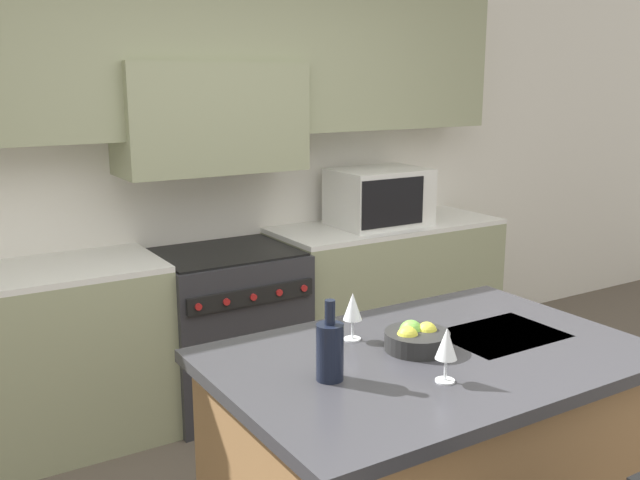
{
  "coord_description": "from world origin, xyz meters",
  "views": [
    {
      "loc": [
        -1.59,
        -1.66,
        1.87
      ],
      "look_at": [
        -0.02,
        0.88,
        1.19
      ],
      "focal_mm": 40.0,
      "sensor_mm": 36.0,
      "label": 1
    }
  ],
  "objects_px": {
    "range_stove": "(227,328)",
    "wine_glass_far": "(353,308)",
    "wine_bottle": "(330,350)",
    "wine_glass_near": "(446,345)",
    "fruit_bowl": "(416,338)",
    "microwave": "(379,197)"
  },
  "relations": [
    {
      "from": "wine_bottle",
      "to": "fruit_bowl",
      "type": "xyz_separation_m",
      "value": [
        0.4,
        0.06,
        -0.06
      ]
    },
    {
      "from": "microwave",
      "to": "wine_bottle",
      "type": "relative_size",
      "value": 2.25
    },
    {
      "from": "range_stove",
      "to": "wine_glass_far",
      "type": "xyz_separation_m",
      "value": [
        -0.2,
        -1.57,
        0.6
      ]
    },
    {
      "from": "range_stove",
      "to": "wine_bottle",
      "type": "height_order",
      "value": "wine_bottle"
    },
    {
      "from": "wine_glass_near",
      "to": "fruit_bowl",
      "type": "relative_size",
      "value": 0.78
    },
    {
      "from": "range_stove",
      "to": "wine_glass_far",
      "type": "bearing_deg",
      "value": -97.25
    },
    {
      "from": "wine_bottle",
      "to": "fruit_bowl",
      "type": "bearing_deg",
      "value": 8.27
    },
    {
      "from": "microwave",
      "to": "fruit_bowl",
      "type": "height_order",
      "value": "microwave"
    },
    {
      "from": "wine_bottle",
      "to": "wine_glass_near",
      "type": "relative_size",
      "value": 1.47
    },
    {
      "from": "wine_bottle",
      "to": "wine_glass_near",
      "type": "xyz_separation_m",
      "value": [
        0.3,
        -0.21,
        0.02
      ]
    },
    {
      "from": "microwave",
      "to": "fruit_bowl",
      "type": "bearing_deg",
      "value": -122.76
    },
    {
      "from": "wine_bottle",
      "to": "wine_glass_far",
      "type": "relative_size",
      "value": 1.47
    },
    {
      "from": "range_stove",
      "to": "wine_bottle",
      "type": "bearing_deg",
      "value": -104.08
    },
    {
      "from": "range_stove",
      "to": "wine_glass_near",
      "type": "height_order",
      "value": "wine_glass_near"
    },
    {
      "from": "wine_glass_near",
      "to": "wine_glass_far",
      "type": "distance_m",
      "value": 0.46
    },
    {
      "from": "range_stove",
      "to": "wine_glass_far",
      "type": "distance_m",
      "value": 1.69
    },
    {
      "from": "wine_glass_near",
      "to": "wine_glass_far",
      "type": "relative_size",
      "value": 1.0
    },
    {
      "from": "range_stove",
      "to": "fruit_bowl",
      "type": "distance_m",
      "value": 1.84
    },
    {
      "from": "range_stove",
      "to": "microwave",
      "type": "height_order",
      "value": "microwave"
    },
    {
      "from": "range_stove",
      "to": "wine_glass_near",
      "type": "xyz_separation_m",
      "value": [
        -0.16,
        -2.03,
        0.6
      ]
    },
    {
      "from": "wine_bottle",
      "to": "wine_glass_far",
      "type": "distance_m",
      "value": 0.36
    },
    {
      "from": "range_stove",
      "to": "microwave",
      "type": "xyz_separation_m",
      "value": [
        1.09,
        0.02,
        0.67
      ]
    }
  ]
}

